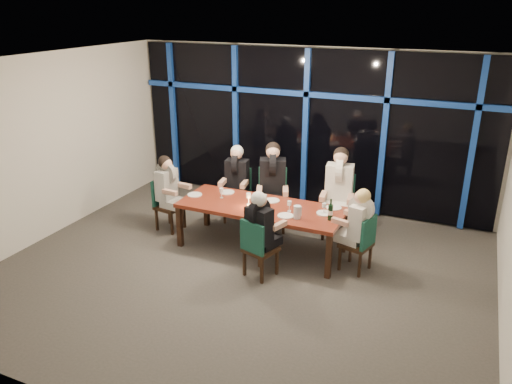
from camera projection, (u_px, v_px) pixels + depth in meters
The scene contains 29 objects.
room at pixel (238, 139), 6.66m from camera, with size 7.04×7.00×3.02m.
window_wall at pixel (307, 126), 9.33m from camera, with size 6.86×0.43×2.94m.
dining_table at pixel (261, 210), 7.83m from camera, with size 2.60×1.00×0.75m.
chair_far_left at pixel (238, 191), 8.99m from camera, with size 0.51×0.51×0.95m.
chair_far_mid at pixel (272, 195), 8.66m from camera, with size 0.64×0.64×1.06m.
chair_far_right at pixel (338, 202), 8.36m from camera, with size 0.56×0.56×1.06m.
chair_end_left at pixel (166, 201), 8.62m from camera, with size 0.47×0.47×0.91m.
chair_end_right at pixel (361, 241), 7.23m from camera, with size 0.50×0.50×0.88m.
chair_near_mid at pixel (257, 246), 7.06m from camera, with size 0.52×0.52×0.90m.
diner_far_left at pixel (236, 173), 8.78m from camera, with size 0.52×0.63×0.93m.
diner_far_mid at pixel (273, 174), 8.42m from camera, with size 0.65×0.72×1.03m.
diner_far_right at pixel (339, 180), 8.13m from camera, with size 0.56×0.69×1.03m.
diner_end_left at pixel (168, 182), 8.45m from camera, with size 0.59×0.48×0.88m.
diner_end_right at pixel (358, 218), 7.15m from camera, with size 0.59×0.50×0.86m.
diner_near_mid at pixel (261, 221), 6.99m from camera, with size 0.53×0.61×0.87m.
plate_far_left at pixel (227, 192), 8.33m from camera, with size 0.24×0.24×0.01m, color white.
plate_far_mid at pixel (272, 200), 7.99m from camera, with size 0.24×0.24×0.01m, color white.
plate_far_right at pixel (334, 208), 7.71m from camera, with size 0.24×0.24×0.01m, color white.
plate_end_left at pixel (195, 195), 8.22m from camera, with size 0.24×0.24×0.01m, color white.
plate_end_right at pixel (324, 213), 7.51m from camera, with size 0.24×0.24×0.01m, color white.
plate_near_mid at pixel (285, 216), 7.42m from camera, with size 0.24×0.24×0.01m, color white.
wine_bottle at pixel (330, 212), 7.25m from camera, with size 0.08×0.08×0.33m.
water_pitcher at pixel (297, 212), 7.32m from camera, with size 0.12×0.11×0.20m.
tea_light at pixel (249, 206), 7.74m from camera, with size 0.05×0.05×0.03m, color #FDA94C.
wine_glass_a at pixel (249, 196), 7.80m from camera, with size 0.07×0.07×0.19m.
wine_glass_b at pixel (265, 198), 7.77m from camera, with size 0.07×0.07×0.18m.
wine_glass_c at pixel (289, 204), 7.55m from camera, with size 0.07×0.07×0.17m.
wine_glass_d at pixel (221, 191), 8.07m from camera, with size 0.06×0.06×0.17m.
wine_glass_e at pixel (324, 206), 7.49m from camera, with size 0.06×0.06×0.16m.
Camera 1 is at (2.84, -5.82, 3.75)m, focal length 35.00 mm.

